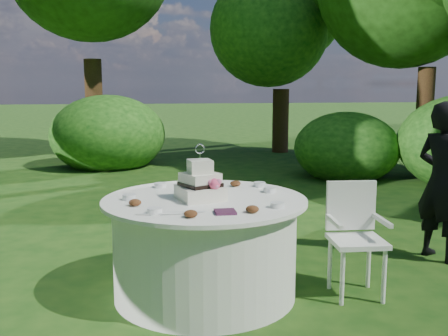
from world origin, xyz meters
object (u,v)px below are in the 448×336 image
(table, at_px, (205,246))
(cake, at_px, (201,185))
(napkins, at_px, (225,212))
(chair, at_px, (354,229))
(guest, at_px, (443,182))

(table, bearing_deg, cake, -131.24)
(napkins, height_order, chair, chair)
(table, xyz_separation_m, cake, (-0.03, -0.04, 0.50))
(guest, xyz_separation_m, cake, (-2.31, -0.55, 0.14))
(chair, bearing_deg, table, 173.40)
(guest, xyz_separation_m, table, (-2.28, -0.52, -0.35))
(chair, bearing_deg, guest, 30.10)
(cake, bearing_deg, guest, 13.49)
(table, bearing_deg, chair, -6.60)
(table, relative_size, cake, 3.66)
(cake, xyz_separation_m, chair, (1.19, -0.10, -0.37))
(chair, bearing_deg, napkins, -162.02)
(napkins, distance_m, table, 0.63)
(guest, xyz_separation_m, chair, (-1.12, -0.65, -0.22))
(table, height_order, cake, cake)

